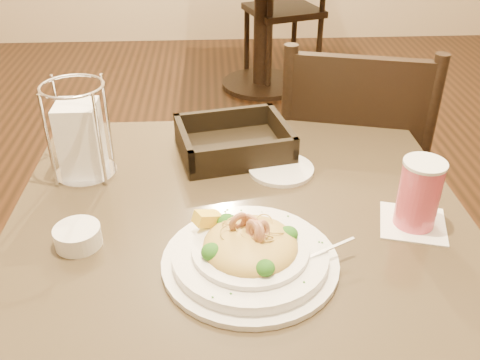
{
  "coord_description": "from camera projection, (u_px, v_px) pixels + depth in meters",
  "views": [
    {
      "loc": [
        -0.05,
        -0.83,
        1.35
      ],
      "look_at": [
        0.0,
        0.02,
        0.81
      ],
      "focal_mm": 40.0,
      "sensor_mm": 36.0,
      "label": 1
    }
  ],
  "objects": [
    {
      "name": "pasta_bowl",
      "position": [
        250.0,
        252.0,
        0.91
      ],
      "size": [
        0.34,
        0.31,
        0.1
      ],
      "rotation": [
        0.0,
        0.0,
        0.29
      ],
      "color": "white",
      "rests_on": "main_table"
    },
    {
      "name": "bread_basket",
      "position": [
        234.0,
        144.0,
        1.25
      ],
      "size": [
        0.29,
        0.25,
        0.07
      ],
      "rotation": [
        0.0,
        0.0,
        0.21
      ],
      "color": "black",
      "rests_on": "main_table"
    },
    {
      "name": "drink_glass",
      "position": [
        419.0,
        194.0,
        0.99
      ],
      "size": [
        0.15,
        0.15,
        0.14
      ],
      "rotation": [
        0.0,
        0.0,
        -0.27
      ],
      "color": "white",
      "rests_on": "main_table"
    },
    {
      "name": "side_plate",
      "position": [
        281.0,
        169.0,
        1.19
      ],
      "size": [
        0.19,
        0.19,
        0.01
      ],
      "primitive_type": "cylinder",
      "rotation": [
        0.0,
        0.0,
        -0.38
      ],
      "color": "white",
      "rests_on": "main_table"
    },
    {
      "name": "background_table",
      "position": [
        264.0,
        9.0,
        3.27
      ],
      "size": [
        0.92,
        0.92,
        0.73
      ],
      "rotation": [
        0.0,
        0.0,
        -0.02
      ],
      "color": "black",
      "rests_on": "ground"
    },
    {
      "name": "butter_ramekin",
      "position": [
        78.0,
        236.0,
        0.96
      ],
      "size": [
        0.1,
        0.1,
        0.04
      ],
      "primitive_type": "cylinder",
      "rotation": [
        0.0,
        0.0,
        -0.26
      ],
      "color": "white",
      "rests_on": "main_table"
    },
    {
      "name": "dining_chair_near",
      "position": [
        348.0,
        174.0,
        1.63
      ],
      "size": [
        0.51,
        0.51,
        0.93
      ],
      "rotation": [
        0.0,
        0.0,
        2.89
      ],
      "color": "black",
      "rests_on": "ground"
    },
    {
      "name": "main_table",
      "position": [
        241.0,
        306.0,
        1.16
      ],
      "size": [
        0.9,
        0.9,
        0.73
      ],
      "color": "black",
      "rests_on": "ground"
    },
    {
      "name": "dining_chair_far",
      "position": [
        287.0,
        4.0,
        3.38
      ],
      "size": [
        0.53,
        0.53,
        0.93
      ],
      "rotation": [
        0.0,
        0.0,
        3.47
      ],
      "color": "black",
      "rests_on": "ground"
    },
    {
      "name": "napkin_caddy",
      "position": [
        80.0,
        137.0,
        1.13
      ],
      "size": [
        0.13,
        0.13,
        0.21
      ],
      "rotation": [
        0.0,
        0.0,
        -0.43
      ],
      "color": "silver",
      "rests_on": "main_table"
    }
  ]
}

